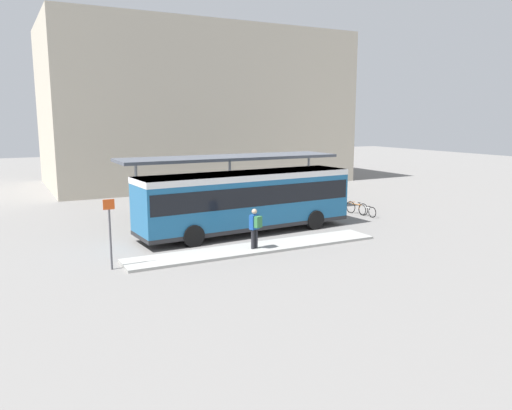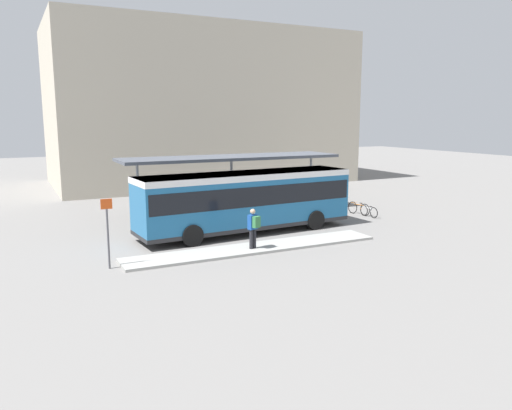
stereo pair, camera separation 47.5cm
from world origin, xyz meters
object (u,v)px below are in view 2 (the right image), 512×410
Objects in this scene: pedestrian_waiting at (254,226)px; potted_planter_far_side at (145,217)px; city_bus at (246,198)px; bicycle_orange at (359,208)px; platform_sign at (108,230)px; bicycle_white at (369,211)px; potted_planter_near_shelter at (189,217)px.

potted_planter_far_side is at bearing 9.58° from pedestrian_waiting.
city_bus is 3.77m from pedestrian_waiting.
pedestrian_waiting is at bearing 107.64° from bicycle_orange.
platform_sign is at bearing 97.28° from bicycle_orange.
platform_sign reaches higher than bicycle_white.
pedestrian_waiting is 6.28m from platform_sign.
bicycle_orange is 1.23× the size of potted_planter_far_side.
city_bus is at bearing 23.49° from platform_sign.
pedestrian_waiting is at bearing 110.10° from bicycle_white.
pedestrian_waiting is 1.02× the size of bicycle_orange.
bicycle_white is 0.85m from bicycle_orange.
city_bus is at bearing -30.07° from potted_planter_far_side.
pedestrian_waiting is at bearing -61.52° from potted_planter_far_side.
platform_sign reaches higher than bicycle_orange.
city_bus reaches higher than platform_sign.
platform_sign reaches higher than pedestrian_waiting.
potted_planter_far_side is (-2.40, 0.02, 0.19)m from potted_planter_near_shelter.
pedestrian_waiting is at bearing -1.70° from platform_sign.
bicycle_orange is 10.61m from potted_planter_near_shelter.
pedestrian_waiting is 10.76m from bicycle_orange.
city_bus is 8.25m from platform_sign.
bicycle_white is 1.08× the size of potted_planter_far_side.
pedestrian_waiting is (-1.29, -3.47, -0.68)m from city_bus.
city_bus reaches higher than bicycle_orange.
potted_planter_far_side is (-3.34, 6.15, -0.41)m from pedestrian_waiting.
city_bus is 6.42× the size of pedestrian_waiting.
city_bus is 8.53m from bicycle_orange.
bicycle_orange is at bearing -5.96° from potted_planter_far_side.
bicycle_orange is 1.66× the size of potted_planter_near_shelter.
city_bus is at bearing -39.32° from pedestrian_waiting.
potted_planter_near_shelter is at bearing -10.23° from pedestrian_waiting.
platform_sign is (-7.56, -3.28, -0.28)m from city_bus.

